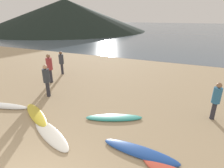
# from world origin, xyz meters

# --- Properties ---
(ground_plane) EXTENTS (120.00, 120.00, 0.20)m
(ground_plane) POSITION_xyz_m (0.00, 10.00, -0.10)
(ground_plane) COLOR tan
(ground_plane) RESTS_ON ground
(ocean_water) EXTENTS (140.00, 100.00, 0.01)m
(ocean_water) POSITION_xyz_m (0.00, 64.92, 0.00)
(ocean_water) COLOR slate
(ocean_water) RESTS_ON ground
(headland_hill) EXTENTS (43.65, 43.65, 8.16)m
(headland_hill) POSITION_xyz_m (-30.00, 41.44, 4.08)
(headland_hill) COLOR black
(headland_hill) RESTS_ON ground
(surfboard_0) EXTENTS (2.70, 1.09, 0.09)m
(surfboard_0) POSITION_xyz_m (-4.56, 3.34, 0.05)
(surfboard_0) COLOR white
(surfboard_0) RESTS_ON ground
(surfboard_1) EXTENTS (2.24, 1.56, 0.10)m
(surfboard_1) POSITION_xyz_m (-2.50, 3.40, 0.05)
(surfboard_1) COLOR yellow
(surfboard_1) RESTS_ON ground
(surfboard_2) EXTENTS (2.40, 1.48, 0.06)m
(surfboard_2) POSITION_xyz_m (-1.06, 2.63, 0.03)
(surfboard_2) COLOR silver
(surfboard_2) RESTS_ON ground
(surfboard_3) EXTENTS (2.29, 1.43, 0.08)m
(surfboard_3) POSITION_xyz_m (0.53, 4.50, 0.04)
(surfboard_3) COLOR teal
(surfboard_3) RESTS_ON ground
(surfboard_4) EXTENTS (2.38, 0.64, 0.09)m
(surfboard_4) POSITION_xyz_m (2.01, 3.05, 0.04)
(surfboard_4) COLOR #1E479E
(surfboard_4) RESTS_ON ground
(person_0) EXTENTS (0.32, 0.32, 1.61)m
(person_0) POSITION_xyz_m (-5.15, 8.41, 0.95)
(person_0) COLOR #2D2D38
(person_0) RESTS_ON ground
(person_1) EXTENTS (0.36, 0.36, 1.77)m
(person_1) POSITION_xyz_m (-4.69, 6.74, 1.04)
(person_1) COLOR #2D2D38
(person_1) RESTS_ON ground
(person_2) EXTENTS (0.31, 0.31, 1.54)m
(person_2) POSITION_xyz_m (4.13, 6.08, 0.91)
(person_2) COLOR #2D2D38
(person_2) RESTS_ON ground
(person_3) EXTENTS (0.34, 0.34, 1.67)m
(person_3) POSITION_xyz_m (-3.38, 5.09, 0.98)
(person_3) COLOR #2D2D38
(person_3) RESTS_ON ground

